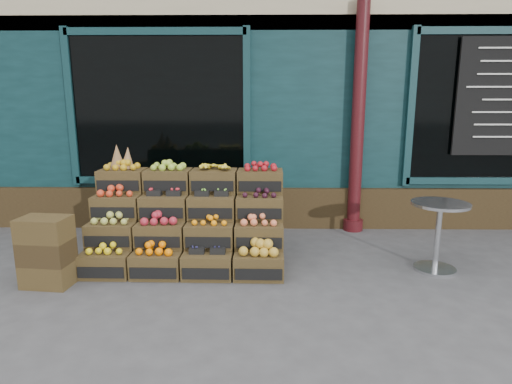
{
  "coord_description": "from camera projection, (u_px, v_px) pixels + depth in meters",
  "views": [
    {
      "loc": [
        -0.13,
        -3.99,
        1.85
      ],
      "look_at": [
        -0.2,
        0.7,
        0.85
      ],
      "focal_mm": 30.0,
      "sensor_mm": 36.0,
      "label": 1
    }
  ],
  "objects": [
    {
      "name": "bistro_table",
      "position": [
        438.0,
        228.0,
        4.67
      ],
      "size": [
        0.62,
        0.62,
        0.78
      ],
      "rotation": [
        0.0,
        0.0,
        0.19
      ],
      "color": "#B1B5B8",
      "rests_on": "ground"
    },
    {
      "name": "shopkeeper",
      "position": [
        143.0,
        154.0,
        6.92
      ],
      "size": [
        0.78,
        0.56,
        2.02
      ],
      "primitive_type": "imported",
      "rotation": [
        0.0,
        0.0,
        3.03
      ],
      "color": "#1D6629",
      "rests_on": "ground"
    },
    {
      "name": "crate_display",
      "position": [
        188.0,
        227.0,
        4.96
      ],
      "size": [
        2.18,
        1.08,
        1.36
      ],
      "rotation": [
        0.0,
        0.0,
        -0.01
      ],
      "color": "#413219",
      "rests_on": "ground"
    },
    {
      "name": "spare_crates",
      "position": [
        47.0,
        252.0,
        4.32
      ],
      "size": [
        0.51,
        0.38,
        0.72
      ],
      "rotation": [
        0.0,
        0.0,
        -0.1
      ],
      "color": "#413219",
      "rests_on": "ground"
    },
    {
      "name": "shop_facade",
      "position": [
        269.0,
        74.0,
        8.78
      ],
      "size": [
        12.0,
        6.24,
        4.8
      ],
      "color": "#0E2C2F",
      "rests_on": "ground"
    },
    {
      "name": "ground",
      "position": [
        275.0,
        289.0,
        4.28
      ],
      "size": [
        60.0,
        60.0,
        0.0
      ],
      "primitive_type": "plane",
      "color": "#444446",
      "rests_on": "ground"
    }
  ]
}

